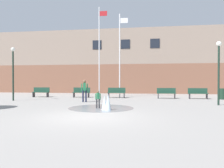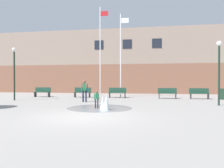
% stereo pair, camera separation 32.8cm
% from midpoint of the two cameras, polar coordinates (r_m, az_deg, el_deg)
% --- Properties ---
extents(ground_plane, '(100.00, 100.00, 0.00)m').
position_cam_midpoint_polar(ground_plane, '(9.44, -5.89, -8.50)').
color(ground_plane, gray).
extents(library_building, '(36.00, 6.05, 7.93)m').
position_cam_midpoint_polar(library_building, '(29.51, 4.90, 5.56)').
color(library_building, brown).
rests_on(library_building, ground).
extents(splash_fountain, '(3.67, 3.67, 0.85)m').
position_cam_midpoint_polar(splash_fountain, '(11.83, -1.64, -5.38)').
color(splash_fountain, gray).
rests_on(splash_fountain, ground).
extents(park_bench_far_left, '(1.60, 0.44, 0.91)m').
position_cam_midpoint_polar(park_bench_far_left, '(21.76, -17.30, -1.98)').
color(park_bench_far_left, '#28282D').
rests_on(park_bench_far_left, ground).
extents(park_bench_left_of_flagpoles, '(1.60, 0.44, 0.91)m').
position_cam_midpoint_polar(park_bench_left_of_flagpoles, '(20.42, -7.27, -2.13)').
color(park_bench_left_of_flagpoles, '#28282D').
rests_on(park_bench_left_of_flagpoles, ground).
extents(park_bench_center, '(1.60, 0.44, 0.91)m').
position_cam_midpoint_polar(park_bench_center, '(19.69, 1.89, -2.23)').
color(park_bench_center, '#28282D').
rests_on(park_bench_center, ground).
extents(park_bench_near_trashcan, '(1.60, 0.44, 0.91)m').
position_cam_midpoint_polar(park_bench_near_trashcan, '(19.45, 14.73, -2.30)').
color(park_bench_near_trashcan, '#28282D').
rests_on(park_bench_near_trashcan, ground).
extents(park_bench_far_right, '(1.60, 0.44, 0.91)m').
position_cam_midpoint_polar(park_bench_far_right, '(19.86, 22.27, -2.27)').
color(park_bench_far_right, '#28282D').
rests_on(park_bench_far_right, ground).
extents(teen_by_trashcan, '(0.50, 0.38, 1.59)m').
position_cam_midpoint_polar(teen_by_trashcan, '(15.91, -6.61, -1.33)').
color(teen_by_trashcan, '#1E233D').
rests_on(teen_by_trashcan, ground).
extents(child_running, '(0.31, 0.24, 0.99)m').
position_cam_midpoint_polar(child_running, '(12.19, -3.28, -3.64)').
color(child_running, '#28282D').
rests_on(child_running, ground).
extents(flagpole_left, '(0.80, 0.10, 8.43)m').
position_cam_midpoint_polar(flagpole_left, '(20.68, -2.56, 8.98)').
color(flagpole_left, silver).
rests_on(flagpole_left, ground).
extents(flagpole_right, '(0.80, 0.10, 7.70)m').
position_cam_midpoint_polar(flagpole_right, '(20.30, 2.82, 8.08)').
color(flagpole_right, silver).
rests_on(flagpole_right, ground).
extents(lamp_post_left_lane, '(0.32, 0.32, 4.12)m').
position_cam_midpoint_polar(lamp_post_left_lane, '(18.63, -23.72, 4.28)').
color(lamp_post_left_lane, '#192D23').
rests_on(lamp_post_left_lane, ground).
extents(lamp_post_right_lane, '(0.32, 0.32, 4.01)m').
position_cam_midpoint_polar(lamp_post_right_lane, '(15.21, 26.74, 4.82)').
color(lamp_post_right_lane, '#192D23').
rests_on(lamp_post_right_lane, ground).
extents(trash_can, '(0.56, 0.56, 0.90)m').
position_cam_midpoint_polar(trash_can, '(20.15, 27.58, -2.34)').
color(trash_can, '#193323').
rests_on(trash_can, ground).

